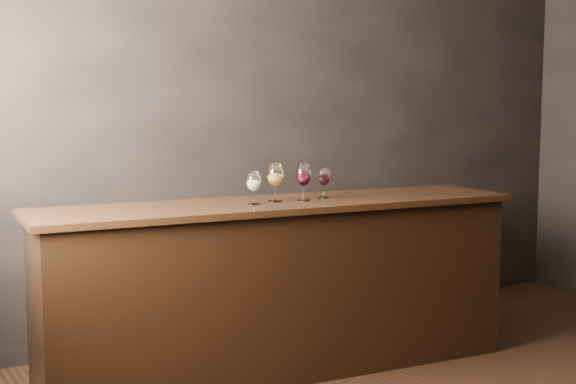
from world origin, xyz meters
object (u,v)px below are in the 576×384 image
glass_amber (275,176)px  glass_red_b (324,177)px  glass_white (254,182)px  glass_red_a (303,176)px  back_bar_shelf (264,269)px  bar_counter (279,290)px

glass_amber → glass_red_b: (0.33, 0.00, -0.02)m
glass_white → glass_red_b: size_ratio=1.01×
glass_red_a → glass_red_b: 0.18m
back_bar_shelf → glass_red_b: size_ratio=13.94×
glass_white → glass_red_a: 0.33m
glass_amber → glass_red_a: (0.16, -0.05, -0.00)m
back_bar_shelf → glass_red_a: (-0.10, -0.66, 0.68)m
glass_amber → glass_red_b: 0.33m
glass_white → glass_red_b: bearing=6.1°
back_bar_shelf → glass_amber: glass_amber is taller
bar_counter → back_bar_shelf: size_ratio=1.08×
glass_amber → glass_red_a: size_ratio=1.03×
back_bar_shelf → glass_white: size_ratio=13.78×
back_bar_shelf → glass_amber: bearing=-113.3°
bar_counter → back_bar_shelf: 0.67m
glass_red_a → glass_amber: bearing=163.6°
back_bar_shelf → glass_white: 1.03m
bar_counter → glass_amber: glass_amber is taller
back_bar_shelf → glass_white: (-0.43, -0.66, 0.66)m
glass_white → glass_red_b: glass_white is taller
bar_counter → glass_white: (-0.18, -0.04, 0.64)m
glass_red_b → back_bar_shelf: bearing=96.4°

